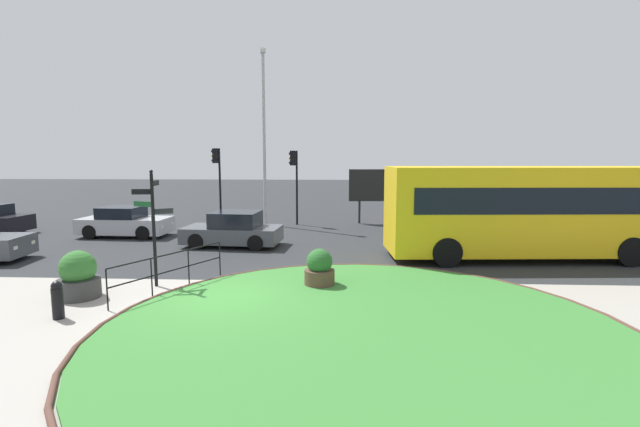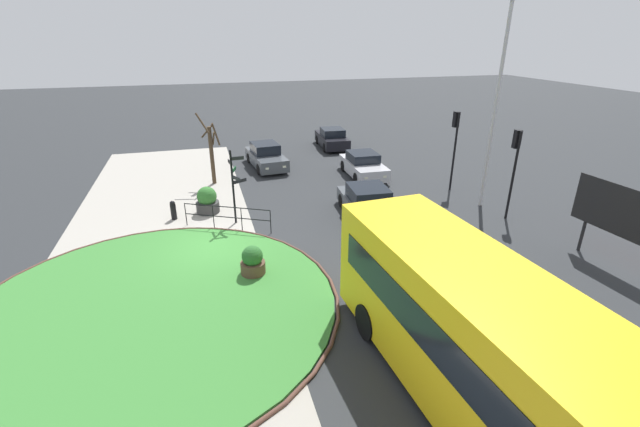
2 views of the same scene
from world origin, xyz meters
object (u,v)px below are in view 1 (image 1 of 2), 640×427
object	(u,v)px
traffic_light_near	(217,169)
signpost_directional	(153,220)
traffic_light_far	(294,171)
billboard_left	(390,186)
planter_near_signpost	(78,277)
car_oncoming	(125,223)
lamppost_tall	(264,133)
car_far_lane	(233,230)
planter_kerbside	(319,270)
bus_yellow	(525,210)
bollard_foreground	(58,300)

from	to	relation	value
traffic_light_near	signpost_directional	bearing A→B (deg)	98.62
traffic_light_far	billboard_left	xyz separation A→B (m)	(5.17, 0.76, -0.86)
traffic_light_far	planter_near_signpost	xyz separation A→B (m)	(-4.26, -12.93, -2.34)
car_oncoming	lamppost_tall	distance (m)	8.20
car_far_lane	planter_near_signpost	xyz separation A→B (m)	(-2.36, -6.97, -0.09)
billboard_left	planter_kerbside	distance (m)	12.93
car_far_lane	car_oncoming	bearing A→B (deg)	-15.16
planter_near_signpost	car_far_lane	bearing A→B (deg)	71.28
signpost_directional	car_far_lane	size ratio (longest dim) A/B	0.82
traffic_light_near	billboard_left	distance (m)	9.36
car_far_lane	planter_near_signpost	size ratio (longest dim) A/B	3.20
bus_yellow	planter_near_signpost	distance (m)	14.35
traffic_light_far	signpost_directional	bearing A→B (deg)	85.44
bollard_foreground	signpost_directional	bearing A→B (deg)	67.50
bollard_foreground	car_oncoming	xyz separation A→B (m)	(-3.59, 10.45, 0.18)
traffic_light_far	planter_near_signpost	distance (m)	13.81
signpost_directional	billboard_left	world-z (taller)	signpost_directional
planter_kerbside	bollard_foreground	bearing A→B (deg)	-154.45
planter_kerbside	traffic_light_near	bearing A→B (deg)	118.00
signpost_directional	planter_near_signpost	xyz separation A→B (m)	(-1.52, -1.18, -1.35)
car_far_lane	lamppost_tall	xyz separation A→B (m)	(0.33, 5.80, 4.24)
car_far_lane	bus_yellow	bearing A→B (deg)	175.17
car_oncoming	lamppost_tall	xyz separation A→B (m)	(5.87, 3.83, 4.26)
lamppost_tall	planter_near_signpost	xyz separation A→B (m)	(-2.69, -12.78, -4.33)
traffic_light_near	billboard_left	xyz separation A→B (m)	(9.25, 1.13, -0.94)
planter_near_signpost	planter_kerbside	bearing A→B (deg)	11.50
bollard_foreground	billboard_left	distance (m)	17.74
traffic_light_near	lamppost_tall	distance (m)	3.15
bollard_foreground	billboard_left	bearing A→B (deg)	59.29
car_oncoming	traffic_light_far	distance (m)	8.74
bollard_foreground	bus_yellow	xyz separation A→B (m)	(12.91, 6.69, 1.31)
car_far_lane	traffic_light_far	size ratio (longest dim) A/B	1.02
signpost_directional	billboard_left	distance (m)	14.80
signpost_directional	traffic_light_near	xyz separation A→B (m)	(-1.34, 11.38, 1.07)
planter_near_signpost	signpost_directional	bearing A→B (deg)	37.76
signpost_directional	lamppost_tall	xyz separation A→B (m)	(1.16, 11.60, 2.98)
car_far_lane	traffic_light_near	bearing A→B (deg)	-64.28
bollard_foreground	traffic_light_near	world-z (taller)	traffic_light_near
bollard_foreground	lamppost_tall	world-z (taller)	lamppost_tall
traffic_light_near	billboard_left	bearing A→B (deg)	-171.12
car_far_lane	planter_kerbside	size ratio (longest dim) A/B	3.64
lamppost_tall	planter_kerbside	xyz separation A→B (m)	(3.50, -11.52, -4.39)
bus_yellow	planter_near_signpost	size ratio (longest dim) A/B	7.80
traffic_light_near	lamppost_tall	xyz separation A→B (m)	(2.50, 0.22, 1.91)
signpost_directional	traffic_light_far	distance (m)	12.10
car_far_lane	traffic_light_far	distance (m)	6.64
traffic_light_far	bollard_foreground	bearing A→B (deg)	83.62
traffic_light_near	car_oncoming	bearing A→B (deg)	48.96
traffic_light_far	lamppost_tall	world-z (taller)	lamppost_tall
traffic_light_far	lamppost_tall	size ratio (longest dim) A/B	0.43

